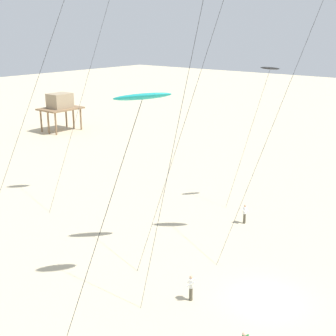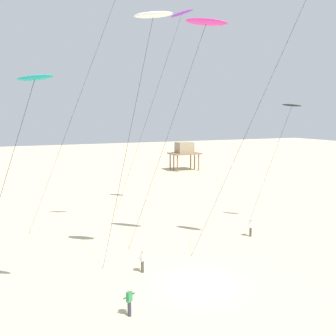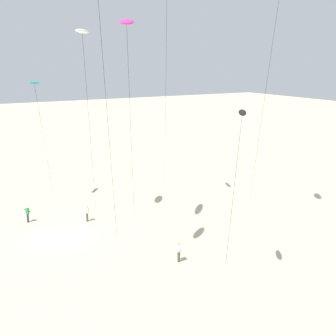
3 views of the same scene
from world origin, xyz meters
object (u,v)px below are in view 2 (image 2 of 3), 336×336
at_px(kite_flyer_middle, 142,261).
at_px(kite_white, 153,17).
at_px(kite_black, 291,108).
at_px(kite_flyer_furthest, 129,301).
at_px(kite_purple, 181,15).
at_px(kite_teal, 34,82).
at_px(kite_flyer_nearest, 251,227).
at_px(kite_magenta, 206,23).
at_px(stilt_house, 184,150).

bearing_deg(kite_flyer_middle, kite_white, 2.87).
bearing_deg(kite_black, kite_flyer_furthest, -153.83).
bearing_deg(kite_purple, kite_white, -122.21).
bearing_deg(kite_flyer_furthest, kite_teal, 149.41).
bearing_deg(kite_flyer_furthest, kite_flyer_nearest, 30.14).
bearing_deg(kite_flyer_middle, kite_flyer_nearest, 15.60).
xyz_separation_m(kite_magenta, kite_purple, (3.93, 12.55, 4.05)).
bearing_deg(kite_flyer_furthest, kite_magenta, 39.27).
bearing_deg(kite_purple, stilt_house, 62.77).
bearing_deg(kite_flyer_middle, stilt_house, 60.20).
bearing_deg(kite_flyer_middle, kite_black, 15.11).
height_order(kite_white, kite_flyer_furthest, kite_white).
distance_m(kite_black, kite_flyer_middle, 21.44).
height_order(kite_purple, kite_flyer_furthest, kite_purple).
bearing_deg(kite_white, kite_black, 15.76).
bearing_deg(kite_magenta, kite_purple, 72.60).
height_order(kite_magenta, kite_teal, kite_magenta).
height_order(kite_flyer_nearest, stilt_house, stilt_house).
distance_m(kite_magenta, kite_white, 5.58).
height_order(kite_magenta, stilt_house, kite_magenta).
relative_size(kite_magenta, kite_white, 1.04).
bearing_deg(kite_flyer_nearest, kite_purple, 100.44).
xyz_separation_m(kite_teal, stilt_house, (32.56, 47.23, -8.81)).
xyz_separation_m(kite_teal, kite_flyer_nearest, (19.15, 6.01, -12.28)).
bearing_deg(kite_teal, kite_flyer_middle, 20.50).
bearing_deg(kite_black, kite_teal, -163.32).
relative_size(kite_magenta, kite_flyer_middle, 11.46).
relative_size(kite_purple, kite_flyer_furthest, 13.95).
xyz_separation_m(kite_black, kite_flyer_middle, (-17.59, -4.75, -11.29)).
distance_m(kite_white, kite_flyer_furthest, 18.24).
distance_m(kite_flyer_nearest, kite_flyer_furthest, 17.10).
relative_size(kite_black, stilt_house, 2.04).
relative_size(kite_magenta, kite_flyer_furthest, 11.46).
height_order(kite_black, kite_flyer_nearest, kite_black).
xyz_separation_m(kite_black, stilt_house, (7.95, 39.86, -7.82)).
height_order(kite_teal, kite_flyer_nearest, kite_teal).
height_order(kite_white, kite_flyer_middle, kite_white).
distance_m(kite_teal, kite_white, 9.68).
distance_m(kite_teal, kite_flyer_middle, 14.39).
bearing_deg(kite_flyer_middle, kite_magenta, 18.00).
distance_m(kite_magenta, kite_purple, 13.76).
height_order(kite_purple, stilt_house, kite_purple).
xyz_separation_m(kite_flyer_middle, stilt_house, (25.54, 44.61, 3.47)).
relative_size(kite_flyer_nearest, kite_flyer_middle, 1.00).
distance_m(kite_magenta, kite_teal, 14.93).
xyz_separation_m(kite_black, kite_flyer_furthest, (-20.26, -9.95, -11.29)).
bearing_deg(kite_magenta, kite_flyer_middle, -162.00).
bearing_deg(kite_teal, kite_flyer_nearest, 17.43).
distance_m(kite_purple, kite_flyer_nearest, 24.45).
bearing_deg(kite_purple, kite_teal, -134.87).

